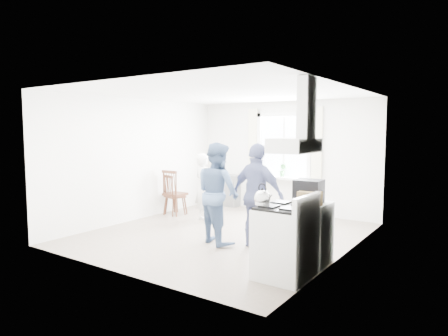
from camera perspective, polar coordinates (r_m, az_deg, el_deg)
room_shell at (r=7.34m, az=0.01°, el=0.49°), size 4.62×5.12×2.64m
window_assembly at (r=9.44m, az=8.48°, el=2.52°), size 1.88×0.24×1.70m
range_hood at (r=5.11m, az=10.63°, el=4.97°), size 0.45×0.76×0.94m
shelf_unit at (r=10.14m, az=0.97°, el=-3.26°), size 0.40×0.30×0.80m
gas_stove at (r=5.38m, az=8.77°, el=-10.26°), size 0.68×0.76×1.12m
kettle at (r=5.22m, az=5.48°, el=-4.34°), size 0.21×0.21×0.30m
low_cabinet at (r=5.98m, az=12.34°, el=-9.06°), size 0.50×0.55×0.90m
stereo_stack at (r=5.80m, az=12.01°, el=-3.27°), size 0.39×0.36×0.33m
cardboard_box at (r=5.62m, az=12.17°, el=-4.28°), size 0.32×0.24×0.19m
windsor_chair_a at (r=9.11m, az=-7.46°, el=-2.80°), size 0.45×0.43×1.04m
windsor_chair_b at (r=9.15m, az=-7.58°, el=-3.20°), size 0.49×0.49×0.93m
person_left at (r=8.49m, az=-2.93°, el=-2.75°), size 0.69×0.69×1.45m
person_mid at (r=6.83m, az=-0.89°, el=-3.57°), size 1.10×1.10×1.73m
person_right at (r=6.58m, az=4.78°, el=-3.95°), size 1.13×1.13×1.72m
potted_plant at (r=9.38m, az=8.39°, el=-0.31°), size 0.19×0.19×0.31m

